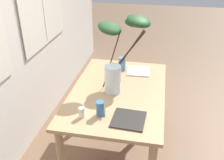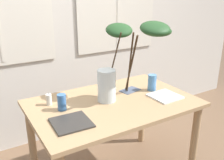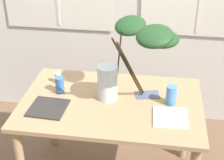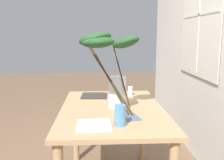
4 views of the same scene
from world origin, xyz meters
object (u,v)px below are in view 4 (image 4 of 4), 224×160
Objects in this scene: vase_with_branches at (111,63)px; drinking_glass_blue_right at (120,115)px; pillar_candle at (130,91)px; dining_table at (112,121)px; plate_square_right at (94,125)px; drinking_glass_blue_left at (117,90)px; plate_square_left at (94,96)px.

vase_with_branches is 0.42m from drinking_glass_blue_right.
drinking_glass_blue_right is 0.87m from pillar_candle.
dining_table is 0.45m from plate_square_right.
drinking_glass_blue_left is at bearing 177.09° from drinking_glass_blue_right.
drinking_glass_blue_left reaches higher than plate_square_left.
dining_table is 0.45m from plate_square_left.
vase_with_branches is 4.52× the size of drinking_glass_blue_right.
pillar_candle is at bearing 158.12° from plate_square_right.
plate_square_left is 1.09× the size of plate_square_right.
plate_square_right is (-0.00, -0.17, -0.06)m from drinking_glass_blue_right.
vase_with_branches is 0.62m from drinking_glass_blue_left.
drinking_glass_blue_right is 0.84m from plate_square_left.
dining_table is 0.51m from vase_with_branches.
drinking_glass_blue_right is 0.57× the size of plate_square_left.
vase_with_branches is at bearing -7.38° from dining_table.
drinking_glass_blue_left is 0.85× the size of drinking_glass_blue_right.
plate_square_left is (-0.41, -0.15, 0.11)m from dining_table.
plate_square_left is at bearing -167.55° from drinking_glass_blue_right.
pillar_candle is at bearing 159.15° from vase_with_branches.
pillar_candle reaches higher than plate_square_left.
drinking_glass_blue_left is 0.14m from pillar_candle.
vase_with_branches is 0.68m from plate_square_left.
drinking_glass_blue_right is 0.18m from plate_square_right.
vase_with_branches is 0.48m from plate_square_right.
vase_with_branches is 2.60× the size of plate_square_left.
vase_with_branches reaches higher than plate_square_right.
drinking_glass_blue_left is at bearing 165.15° from plate_square_right.
plate_square_left and plate_square_right have the same top height.
dining_table is at bearing 172.62° from vase_with_branches.
plate_square_left is at bearing -166.45° from vase_with_branches.
drinking_glass_blue_right reaches higher than pillar_candle.
vase_with_branches reaches higher than drinking_glass_blue_left.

